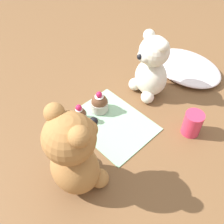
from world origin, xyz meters
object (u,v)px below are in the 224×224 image
Objects in this scene: juice_glass at (192,123)px; cupcake_near_tan_bear at (80,115)px; cupcake_near_cream_bear at (100,103)px; teddy_bear_cream at (151,68)px; teddy_bear_tan at (74,155)px.

cupcake_near_tan_bear is at bearing -141.37° from juice_glass.
cupcake_near_cream_bear is at bearing -151.77° from juice_glass.
juice_glass is (0.21, -0.04, -0.07)m from teddy_bear_cream.
cupcake_near_cream_bear is at bearing -53.68° from teddy_bear_tan.
teddy_bear_cream is 0.28m from cupcake_near_tan_bear.
teddy_bear_cream is 0.86× the size of teddy_bear_tan.
teddy_bear_cream is at bearing 167.97° from juice_glass.
juice_glass is at bearing 38.63° from cupcake_near_tan_bear.
juice_glass is (0.11, 0.35, -0.09)m from teddy_bear_tan.
teddy_bear_cream is 0.41m from teddy_bear_tan.
teddy_bear_cream is at bearing 73.97° from cupcake_near_cream_bear.
cupcake_near_cream_bear is 0.30m from juice_glass.
teddy_bear_tan is at bearing -63.08° from teddy_bear_cream.
teddy_bear_tan is at bearing -54.61° from cupcake_near_cream_bear.
juice_glass is at bearing 0.98° from teddy_bear_cream.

